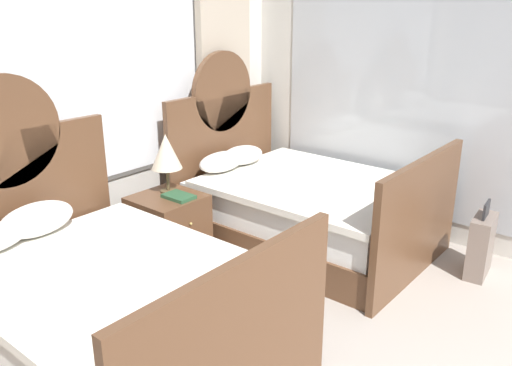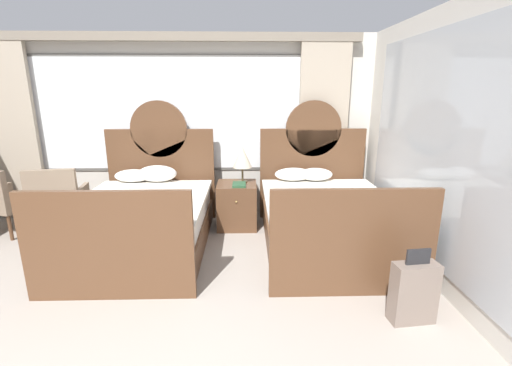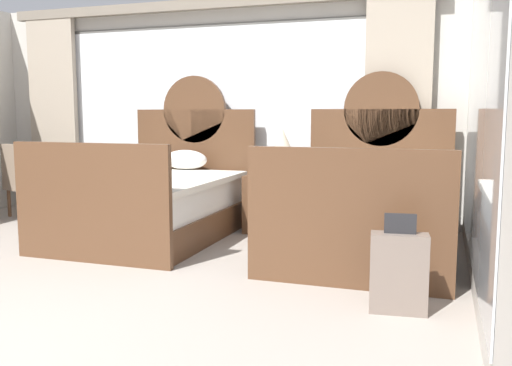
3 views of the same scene
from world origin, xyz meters
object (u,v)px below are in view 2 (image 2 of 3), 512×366
(armchair_by_window_left, at_px, (58,198))
(book_on_nightstand, at_px, (239,185))
(suitcase_on_floor, at_px, (414,292))
(table_lamp_on_nightstand, at_px, (242,157))
(bed_near_window, at_px, (144,218))
(nightstand_between_beds, at_px, (237,205))
(bed_near_mirror, at_px, (325,217))
(armchair_by_window_centre, at_px, (3,198))

(armchair_by_window_left, bearing_deg, book_on_nightstand, 1.41)
(book_on_nightstand, distance_m, suitcase_on_floor, 2.60)
(armchair_by_window_left, bearing_deg, table_lamp_on_nightstand, 5.57)
(bed_near_window, relative_size, armchair_by_window_left, 2.39)
(nightstand_between_beds, relative_size, suitcase_on_floor, 0.96)
(table_lamp_on_nightstand, bearing_deg, bed_near_mirror, -35.48)
(nightstand_between_beds, bearing_deg, armchair_by_window_left, -175.97)
(bed_near_window, relative_size, suitcase_on_floor, 3.34)
(bed_near_window, height_order, bed_near_mirror, same)
(nightstand_between_beds, height_order, armchair_by_window_left, armchair_by_window_left)
(bed_near_mirror, height_order, armchair_by_window_left, bed_near_mirror)
(table_lamp_on_nightstand, xyz_separation_m, armchair_by_window_centre, (-3.22, -0.24, -0.50))
(armchair_by_window_left, distance_m, armchair_by_window_centre, 0.73)
(book_on_nightstand, bearing_deg, table_lamp_on_nightstand, 76.04)
(book_on_nightstand, distance_m, armchair_by_window_left, 2.45)
(book_on_nightstand, bearing_deg, suitcase_on_floor, -54.43)
(bed_near_window, relative_size, bed_near_mirror, 1.00)
(armchair_by_window_left, bearing_deg, bed_near_mirror, -7.99)
(bed_near_mirror, xyz_separation_m, armchair_by_window_centre, (-4.25, 0.50, 0.13))
(bed_near_window, relative_size, book_on_nightstand, 8.54)
(bed_near_window, bearing_deg, armchair_by_window_centre, 166.16)
(armchair_by_window_centre, xyz_separation_m, suitcase_on_floor, (4.67, -2.03, -0.23))
(bed_near_mirror, bearing_deg, armchair_by_window_centre, 173.33)
(bed_near_window, distance_m, armchair_by_window_left, 1.38)
(bed_near_window, xyz_separation_m, nightstand_between_beds, (1.12, 0.66, -0.06))
(table_lamp_on_nightstand, xyz_separation_m, book_on_nightstand, (-0.05, -0.18, -0.35))
(bed_near_window, xyz_separation_m, bed_near_mirror, (2.24, -0.00, -0.00))
(bed_near_mirror, distance_m, armchair_by_window_centre, 4.28)
(table_lamp_on_nightstand, height_order, book_on_nightstand, table_lamp_on_nightstand)
(bed_near_window, xyz_separation_m, table_lamp_on_nightstand, (1.21, 0.73, 0.62))
(bed_near_mirror, bearing_deg, table_lamp_on_nightstand, 144.52)
(suitcase_on_floor, bearing_deg, bed_near_window, 149.95)
(bed_near_window, height_order, book_on_nightstand, bed_near_window)
(nightstand_between_beds, bearing_deg, bed_near_window, -149.51)
(bed_near_mirror, height_order, suitcase_on_floor, bed_near_mirror)
(book_on_nightstand, height_order, suitcase_on_floor, book_on_nightstand)
(bed_near_mirror, xyz_separation_m, suitcase_on_floor, (0.41, -1.53, -0.11))
(bed_near_mirror, relative_size, suitcase_on_floor, 3.34)
(bed_near_mirror, distance_m, suitcase_on_floor, 1.59)
(suitcase_on_floor, bearing_deg, armchair_by_window_centre, 156.47)
(suitcase_on_floor, bearing_deg, bed_near_mirror, 105.10)
(table_lamp_on_nightstand, relative_size, armchair_by_window_left, 0.56)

